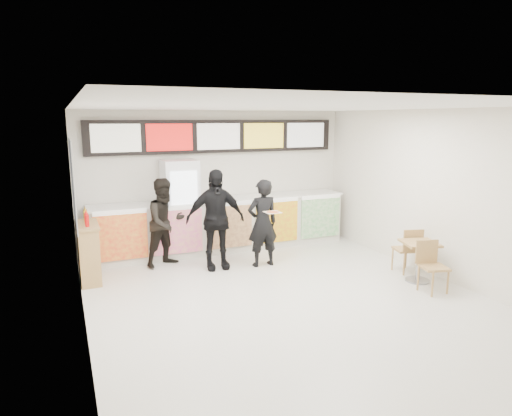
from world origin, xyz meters
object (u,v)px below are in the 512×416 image
service_counter (224,224)px  cafe_table (419,254)px  customer_left (166,222)px  condiment_ledge (89,252)px  customer_main (263,223)px  drinks_fridge (181,208)px  customer_mid (215,219)px

service_counter → cafe_table: 4.06m
customer_left → condiment_ledge: (-1.44, -0.34, -0.33)m
customer_main → customer_left: (-1.71, 0.77, 0.01)m
service_counter → cafe_table: (2.50, -3.19, -0.08)m
drinks_fridge → customer_mid: drinks_fridge is taller
cafe_table → condiment_ledge: (-5.32, 2.31, 0.03)m
customer_left → condiment_ledge: 1.52m
drinks_fridge → cafe_table: (3.43, -3.21, -0.51)m
drinks_fridge → customer_main: drinks_fridge is taller
customer_main → cafe_table: customer_main is taller
customer_main → customer_mid: customer_mid is taller
drinks_fridge → condiment_ledge: size_ratio=1.62×
condiment_ledge → customer_mid: bearing=-5.5°
customer_mid → cafe_table: 3.73m
service_counter → customer_mid: (-0.55, -1.10, 0.38)m
drinks_fridge → customer_main: bearing=-46.3°
customer_main → cafe_table: bearing=137.9°
customer_main → drinks_fridge: bearing=-47.4°
customer_left → cafe_table: (3.88, -2.65, -0.36)m
customer_left → condiment_ledge: customer_left is taller
drinks_fridge → condiment_ledge: bearing=-154.5°
service_counter → customer_mid: size_ratio=2.91×
customer_left → condiment_ledge: bearing=170.7°
service_counter → customer_left: size_ratio=3.24×
customer_mid → condiment_ledge: customer_mid is taller
customer_main → condiment_ledge: 3.20m
customer_main → cafe_table: size_ratio=1.13×
customer_main → service_counter: bearing=-76.9°
drinks_fridge → customer_main: 1.84m
condiment_ledge → drinks_fridge: bearing=25.5°
customer_left → service_counter: bearing=-1.0°
customer_main → condiment_ledge: size_ratio=1.38×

